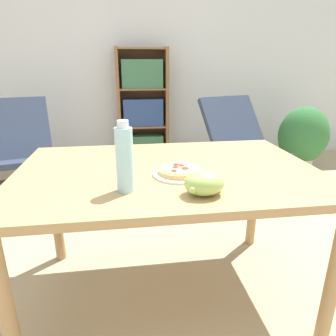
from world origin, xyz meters
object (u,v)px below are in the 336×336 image
at_px(pizza_on_plate, 180,172).
at_px(bookshelf, 143,110).
at_px(drink_bottle, 125,159).
at_px(lounge_chair_near, 20,167).
at_px(grape_bunch, 204,183).
at_px(lounge_chair_far, 242,162).
at_px(potted_plant_floor, 303,138).

relative_size(pizza_on_plate, bookshelf, 0.17).
bearing_deg(drink_bottle, bookshelf, 85.14).
bearing_deg(drink_bottle, lounge_chair_near, 119.98).
xyz_separation_m(grape_bunch, lounge_chair_far, (0.82, 1.63, -0.48)).
bearing_deg(lounge_chair_far, bookshelf, 111.68).
height_order(pizza_on_plate, lounge_chair_far, lounge_chair_far).
relative_size(lounge_chair_near, potted_plant_floor, 1.18).
relative_size(lounge_chair_far, bookshelf, 0.67).
bearing_deg(potted_plant_floor, lounge_chair_near, -175.70).
xyz_separation_m(drink_bottle, bookshelf, (0.22, 2.59, -0.20)).
bearing_deg(bookshelf, lounge_chair_near, -143.65).
xyz_separation_m(pizza_on_plate, potted_plant_floor, (1.71, 1.78, -0.33)).
relative_size(pizza_on_plate, lounge_chair_far, 0.26).
relative_size(grape_bunch, drink_bottle, 0.58).
bearing_deg(lounge_chair_near, lounge_chair_far, -19.01).
height_order(lounge_chair_near, lounge_chair_far, same).
height_order(pizza_on_plate, bookshelf, bookshelf).
distance_m(lounge_chair_far, bookshelf, 1.41).
distance_m(pizza_on_plate, lounge_chair_near, 2.03).
distance_m(drink_bottle, potted_plant_floor, 2.77).
distance_m(grape_bunch, bookshelf, 2.67).
xyz_separation_m(pizza_on_plate, drink_bottle, (-0.24, -0.14, 0.11)).
relative_size(lounge_chair_near, lounge_chair_far, 0.97).
height_order(grape_bunch, bookshelf, bookshelf).
height_order(grape_bunch, lounge_chair_far, lounge_chair_far).
xyz_separation_m(pizza_on_plate, lounge_chair_far, (0.87, 1.41, -0.45)).
distance_m(grape_bunch, drink_bottle, 0.31).
relative_size(pizza_on_plate, grape_bunch, 1.48).
xyz_separation_m(lounge_chair_near, lounge_chair_far, (2.09, -0.15, 0.00)).
bearing_deg(pizza_on_plate, lounge_chair_near, 127.90).
height_order(grape_bunch, lounge_chair_near, lounge_chair_near).
bearing_deg(potted_plant_floor, drink_bottle, -135.34).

